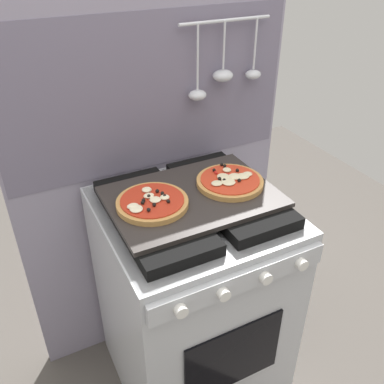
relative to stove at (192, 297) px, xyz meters
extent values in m
plane|color=#4C4742|center=(0.00, 0.00, -0.45)|extent=(4.00, 4.00, 0.00)
cube|color=gray|center=(0.00, 0.34, 0.32)|extent=(1.10, 0.03, 1.55)
cube|color=slate|center=(0.00, 0.32, 0.70)|extent=(1.08, 0.00, 0.56)
cylinder|color=silver|center=(0.28, 0.30, 0.93)|extent=(0.36, 0.01, 0.01)
cylinder|color=silver|center=(0.17, 0.29, 0.82)|extent=(0.01, 0.01, 0.23)
ellipsoid|color=silver|center=(0.17, 0.29, 0.68)|extent=(0.07, 0.06, 0.04)
cylinder|color=silver|center=(0.27, 0.29, 0.85)|extent=(0.01, 0.01, 0.17)
ellipsoid|color=silver|center=(0.27, 0.29, 0.74)|extent=(0.08, 0.07, 0.04)
cylinder|color=silver|center=(0.41, 0.29, 0.84)|extent=(0.01, 0.01, 0.18)
ellipsoid|color=silver|center=(0.41, 0.29, 0.73)|extent=(0.06, 0.05, 0.03)
cube|color=#B7BABF|center=(0.00, 0.00, -0.02)|extent=(0.60, 0.60, 0.86)
cube|color=black|center=(0.00, 0.00, 0.40)|extent=(0.59, 0.59, 0.01)
cube|color=black|center=(-0.14, 0.00, 0.43)|extent=(0.24, 0.51, 0.04)
cube|color=black|center=(0.14, 0.00, 0.43)|extent=(0.24, 0.51, 0.04)
cube|color=#B7BABF|center=(0.00, -0.31, 0.35)|extent=(0.58, 0.02, 0.07)
cylinder|color=silver|center=(-0.20, -0.33, 0.35)|extent=(0.04, 0.02, 0.04)
cylinder|color=silver|center=(-0.07, -0.33, 0.35)|extent=(0.04, 0.02, 0.04)
cylinder|color=silver|center=(0.07, -0.33, 0.35)|extent=(0.04, 0.02, 0.04)
cylinder|color=silver|center=(0.20, -0.33, 0.35)|extent=(0.04, 0.02, 0.04)
cube|color=black|center=(0.00, -0.30, 0.00)|extent=(0.36, 0.01, 0.28)
cube|color=#2D2826|center=(0.00, 0.00, 0.46)|extent=(0.54, 0.38, 0.02)
cylinder|color=#C18947|center=(-0.14, 0.00, 0.47)|extent=(0.23, 0.23, 0.02)
cylinder|color=#B72D19|center=(-0.14, 0.00, 0.49)|extent=(0.20, 0.20, 0.00)
ellipsoid|color=beige|center=(-0.13, 0.06, 0.49)|extent=(0.03, 0.03, 0.01)
ellipsoid|color=beige|center=(-0.21, -0.01, 0.49)|extent=(0.04, 0.03, 0.01)
ellipsoid|color=beige|center=(-0.13, -0.01, 0.49)|extent=(0.04, 0.04, 0.01)
ellipsoid|color=beige|center=(-0.20, -0.03, 0.49)|extent=(0.04, 0.04, 0.01)
ellipsoid|color=beige|center=(-0.10, -0.01, 0.49)|extent=(0.03, 0.03, 0.01)
ellipsoid|color=beige|center=(-0.14, 0.02, 0.49)|extent=(0.03, 0.03, 0.01)
sphere|color=black|center=(-0.17, -0.05, 0.49)|extent=(0.01, 0.01, 0.01)
sphere|color=black|center=(-0.11, 0.03, 0.49)|extent=(0.01, 0.01, 0.01)
sphere|color=black|center=(-0.10, -0.01, 0.49)|extent=(0.01, 0.01, 0.01)
sphere|color=black|center=(-0.14, 0.01, 0.49)|extent=(0.01, 0.01, 0.01)
sphere|color=black|center=(-0.17, -0.01, 0.49)|extent=(0.01, 0.01, 0.01)
sphere|color=black|center=(-0.10, -0.04, 0.49)|extent=(0.01, 0.01, 0.01)
sphere|color=black|center=(-0.10, 0.01, 0.49)|extent=(0.01, 0.01, 0.01)
sphere|color=black|center=(-0.15, -0.04, 0.49)|extent=(0.01, 0.01, 0.01)
sphere|color=black|center=(-0.17, 0.00, 0.49)|extent=(0.01, 0.01, 0.01)
cylinder|color=#C18947|center=(0.14, 0.01, 0.47)|extent=(0.23, 0.23, 0.02)
cylinder|color=red|center=(0.14, 0.01, 0.49)|extent=(0.20, 0.20, 0.00)
ellipsoid|color=beige|center=(0.13, 0.02, 0.49)|extent=(0.04, 0.04, 0.01)
ellipsoid|color=beige|center=(0.09, -0.01, 0.49)|extent=(0.04, 0.03, 0.01)
ellipsoid|color=beige|center=(0.16, 0.05, 0.49)|extent=(0.03, 0.03, 0.01)
ellipsoid|color=beige|center=(0.13, -0.01, 0.49)|extent=(0.05, 0.04, 0.01)
ellipsoid|color=beige|center=(0.21, 0.00, 0.49)|extent=(0.03, 0.03, 0.01)
ellipsoid|color=beige|center=(0.16, 0.00, 0.49)|extent=(0.04, 0.04, 0.01)
ellipsoid|color=beige|center=(0.12, -0.02, 0.49)|extent=(0.04, 0.04, 0.01)
ellipsoid|color=beige|center=(0.19, -0.01, 0.49)|extent=(0.05, 0.04, 0.01)
sphere|color=black|center=(0.19, 0.03, 0.49)|extent=(0.01, 0.01, 0.01)
sphere|color=black|center=(0.12, 0.07, 0.49)|extent=(0.01, 0.01, 0.01)
cube|color=red|center=(0.12, 0.06, 0.49)|extent=(0.01, 0.03, 0.00)
sphere|color=black|center=(0.16, 0.09, 0.49)|extent=(0.01, 0.01, 0.01)
sphere|color=black|center=(0.16, -0.03, 0.49)|extent=(0.01, 0.01, 0.01)
sphere|color=black|center=(0.12, -0.01, 0.49)|extent=(0.01, 0.01, 0.01)
sphere|color=black|center=(0.11, 0.01, 0.49)|extent=(0.01, 0.01, 0.01)
sphere|color=black|center=(0.17, 0.08, 0.49)|extent=(0.01, 0.01, 0.01)
cube|color=red|center=(0.15, 0.03, 0.49)|extent=(0.02, 0.02, 0.00)
camera|label=1|loc=(-0.52, -1.02, 1.20)|focal=39.29mm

